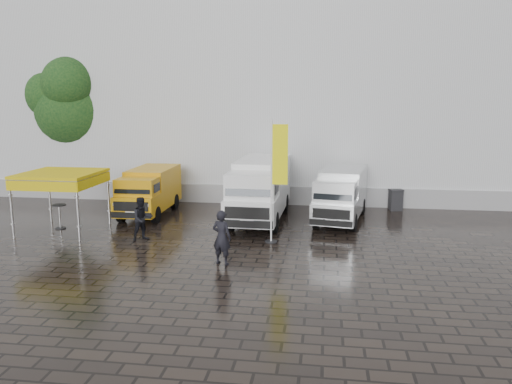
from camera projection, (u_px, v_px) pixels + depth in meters
ground at (275, 248)px, 19.09m from camera, size 120.00×120.00×0.00m
exhibition_hall at (329, 93)px, 33.29m from camera, size 44.00×16.00×12.00m
hall_plinth at (327, 197)px, 26.47m from camera, size 44.00×0.15×1.00m
van_yellow at (149, 193)px, 24.25m from camera, size 1.92×4.87×2.24m
van_white at (260, 191)px, 23.07m from camera, size 2.34×6.52×2.80m
van_silver at (341, 196)px, 23.09m from camera, size 2.74×5.70×2.37m
canopy_tent at (60, 176)px, 21.04m from camera, size 3.05×3.05×2.56m
flagpole at (276, 175)px, 19.33m from camera, size 0.88×0.50×4.85m
tree at (75, 105)px, 29.12m from camera, size 4.57×4.57×8.20m
cocktail_table at (60, 217)px, 21.80m from camera, size 0.60×0.60×1.07m
wheelie_bin at (396, 200)px, 25.45m from camera, size 0.74×0.74×1.08m
person_front at (222, 237)px, 17.02m from camera, size 0.80×0.64×1.90m
person_tent at (142, 219)px, 19.98m from camera, size 1.08×1.06×1.75m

